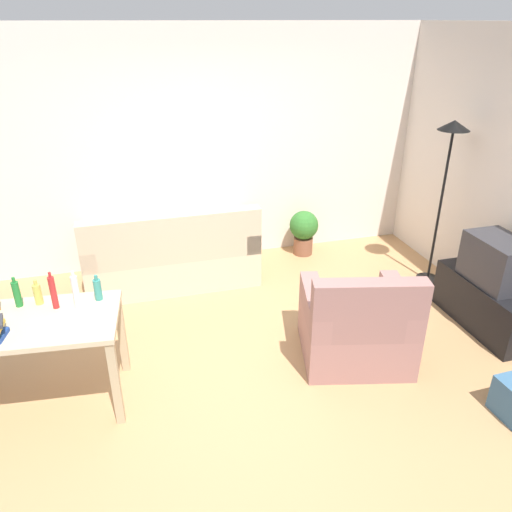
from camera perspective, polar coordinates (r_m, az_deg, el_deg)
The scene contains 14 objects.
ground_plane at distance 4.48m, azimuth 0.50°, elevation -11.67°, with size 5.20×4.40×0.02m, color tan.
wall_rear at distance 5.86m, azimuth -5.56°, elevation 12.26°, with size 5.20×0.10×2.70m, color silver.
couch at distance 5.56m, azimuth -9.70°, elevation -0.20°, with size 1.87×0.84×0.92m.
tv_stand at distance 5.25m, azimuth 25.29°, elevation -5.04°, with size 0.44×1.10×0.48m.
tv at distance 5.05m, azimuth 26.30°, elevation -0.54°, with size 0.41×0.60×0.44m.
torchiere_lamp at distance 5.50m, azimuth 21.44°, elevation 10.40°, with size 0.32×0.32×1.81m.
desk at distance 3.97m, azimuth -24.25°, elevation -8.14°, with size 1.26×0.82×0.76m.
potted_plant at distance 6.19m, azimuth 5.57°, elevation 3.07°, with size 0.36×0.36×0.57m.
armchair at distance 4.36m, azimuth 11.65°, elevation -8.08°, with size 1.07×1.03×0.92m.
bottle_green at distance 4.09m, azimuth -26.03°, elevation -3.95°, with size 0.05×0.05×0.24m.
bottle_squat at distance 4.07m, azimuth -24.02°, elevation -4.02°, with size 0.06×0.06×0.20m.
bottle_red at distance 3.94m, azimuth -22.49°, elevation -3.89°, with size 0.05×0.05×0.30m.
bottle_clear at distance 3.90m, azimuth -20.20°, elevation -3.83°, with size 0.05×0.05×0.29m.
bottle_tall at distance 3.96m, azimuth -17.91°, elevation -3.69°, with size 0.06×0.06×0.21m.
Camera 1 is at (-0.99, -3.41, 2.72)m, focal length 34.44 mm.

